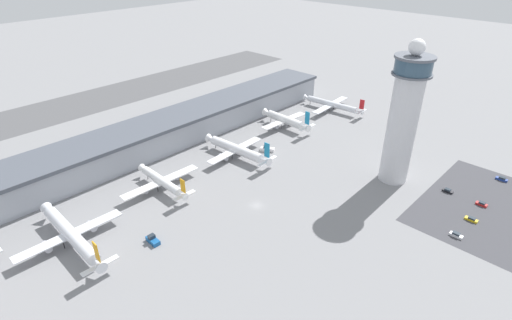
{
  "coord_description": "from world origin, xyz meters",
  "views": [
    {
      "loc": [
        -93.19,
        -88.43,
        91.17
      ],
      "look_at": [
        15.54,
        15.17,
        8.43
      ],
      "focal_mm": 28.0,
      "sensor_mm": 36.0,
      "label": 1
    }
  ],
  "objects_px": {
    "airplane_gate_foxtrot": "(332,104)",
    "control_tower": "(404,117)",
    "airplane_gate_echo": "(285,120)",
    "car_navy_sedan": "(471,219)",
    "airplane_gate_charlie": "(162,181)",
    "service_truck_fuel": "(267,149)",
    "car_white_wagon": "(482,204)",
    "service_truck_baggage": "(153,240)",
    "car_maroon_suv": "(456,235)",
    "airplane_gate_bravo": "(71,235)",
    "car_red_hatchback": "(448,191)",
    "car_grey_coupe": "(502,179)",
    "airplane_gate_delta": "(236,149)"
  },
  "relations": [
    {
      "from": "airplane_gate_delta",
      "to": "car_red_hatchback",
      "type": "bearing_deg",
      "value": -65.37
    },
    {
      "from": "airplane_gate_delta",
      "to": "car_white_wagon",
      "type": "distance_m",
      "value": 105.76
    },
    {
      "from": "car_maroon_suv",
      "to": "car_grey_coupe",
      "type": "relative_size",
      "value": 0.94
    },
    {
      "from": "airplane_gate_bravo",
      "to": "airplane_gate_delta",
      "type": "bearing_deg",
      "value": 3.43
    },
    {
      "from": "airplane_gate_echo",
      "to": "service_truck_fuel",
      "type": "xyz_separation_m",
      "value": [
        -27.63,
        -11.68,
        -3.47
      ]
    },
    {
      "from": "service_truck_fuel",
      "to": "car_maroon_suv",
      "type": "distance_m",
      "value": 91.88
    },
    {
      "from": "airplane_gate_bravo",
      "to": "airplane_gate_foxtrot",
      "type": "xyz_separation_m",
      "value": [
        164.14,
        6.17,
        -0.5
      ]
    },
    {
      "from": "airplane_gate_charlie",
      "to": "airplane_gate_delta",
      "type": "relative_size",
      "value": 0.9
    },
    {
      "from": "car_maroon_suv",
      "to": "car_navy_sedan",
      "type": "distance_m",
      "value": 13.21
    },
    {
      "from": "control_tower",
      "to": "airplane_gate_charlie",
      "type": "xyz_separation_m",
      "value": [
        -74.04,
        65.22,
        -25.24
      ]
    },
    {
      "from": "airplane_gate_bravo",
      "to": "car_red_hatchback",
      "type": "relative_size",
      "value": 10.51
    },
    {
      "from": "airplane_gate_bravo",
      "to": "car_maroon_suv",
      "type": "relative_size",
      "value": 9.98
    },
    {
      "from": "airplane_gate_charlie",
      "to": "airplane_gate_foxtrot",
      "type": "relative_size",
      "value": 0.87
    },
    {
      "from": "airplane_gate_foxtrot",
      "to": "service_truck_fuel",
      "type": "xyz_separation_m",
      "value": [
        -66.99,
        -7.52,
        -2.73
      ]
    },
    {
      "from": "airplane_gate_echo",
      "to": "service_truck_fuel",
      "type": "bearing_deg",
      "value": -157.08
    },
    {
      "from": "car_maroon_suv",
      "to": "car_red_hatchback",
      "type": "xyz_separation_m",
      "value": [
        26.6,
        13.01,
        -0.05
      ]
    },
    {
      "from": "control_tower",
      "to": "airplane_gate_bravo",
      "type": "xyz_separation_m",
      "value": [
        -115.26,
        58.5,
        -24.89
      ]
    },
    {
      "from": "car_grey_coupe",
      "to": "car_navy_sedan",
      "type": "height_order",
      "value": "car_grey_coupe"
    },
    {
      "from": "car_navy_sedan",
      "to": "airplane_gate_echo",
      "type": "bearing_deg",
      "value": 80.79
    },
    {
      "from": "airplane_gate_foxtrot",
      "to": "control_tower",
      "type": "bearing_deg",
      "value": -127.08
    },
    {
      "from": "service_truck_baggage",
      "to": "airplane_gate_delta",
      "type": "bearing_deg",
      "value": 20.63
    },
    {
      "from": "airplane_gate_delta",
      "to": "service_truck_baggage",
      "type": "height_order",
      "value": "airplane_gate_delta"
    },
    {
      "from": "car_red_hatchback",
      "to": "service_truck_fuel",
      "type": "bearing_deg",
      "value": 107.02
    },
    {
      "from": "airplane_gate_charlie",
      "to": "airplane_gate_foxtrot",
      "type": "distance_m",
      "value": 122.91
    },
    {
      "from": "car_red_hatchback",
      "to": "airplane_gate_bravo",
      "type": "bearing_deg",
      "value": 146.53
    },
    {
      "from": "airplane_gate_delta",
      "to": "car_maroon_suv",
      "type": "xyz_separation_m",
      "value": [
        12.43,
        -98.13,
        -3.45
      ]
    },
    {
      "from": "control_tower",
      "to": "airplane_gate_charlie",
      "type": "distance_m",
      "value": 101.85
    },
    {
      "from": "car_grey_coupe",
      "to": "car_navy_sedan",
      "type": "bearing_deg",
      "value": -179.5
    },
    {
      "from": "control_tower",
      "to": "car_navy_sedan",
      "type": "relative_size",
      "value": 13.14
    },
    {
      "from": "car_maroon_suv",
      "to": "airplane_gate_foxtrot",
      "type": "bearing_deg",
      "value": 55.05
    },
    {
      "from": "airplane_gate_charlie",
      "to": "service_truck_fuel",
      "type": "distance_m",
      "value": 56.57
    },
    {
      "from": "car_white_wagon",
      "to": "car_grey_coupe",
      "type": "distance_m",
      "value": 25.96
    },
    {
      "from": "airplane_gate_delta",
      "to": "airplane_gate_echo",
      "type": "relative_size",
      "value": 1.2
    },
    {
      "from": "airplane_gate_delta",
      "to": "car_red_hatchback",
      "type": "distance_m",
      "value": 93.7
    },
    {
      "from": "airplane_gate_charlie",
      "to": "car_white_wagon",
      "type": "relative_size",
      "value": 8.49
    },
    {
      "from": "service_truck_fuel",
      "to": "service_truck_baggage",
      "type": "distance_m",
      "value": 79.66
    },
    {
      "from": "airplane_gate_echo",
      "to": "car_navy_sedan",
      "type": "bearing_deg",
      "value": -99.21
    },
    {
      "from": "airplane_gate_foxtrot",
      "to": "car_maroon_suv",
      "type": "xyz_separation_m",
      "value": [
        -69.46,
        -99.37,
        -3.18
      ]
    },
    {
      "from": "control_tower",
      "to": "car_navy_sedan",
      "type": "height_order",
      "value": "control_tower"
    },
    {
      "from": "airplane_gate_bravo",
      "to": "airplane_gate_charlie",
      "type": "xyz_separation_m",
      "value": [
        41.23,
        6.72,
        -0.35
      ]
    },
    {
      "from": "airplane_gate_echo",
      "to": "car_navy_sedan",
      "type": "distance_m",
      "value": 105.71
    },
    {
      "from": "service_truck_baggage",
      "to": "car_red_hatchback",
      "type": "relative_size",
      "value": 1.39
    },
    {
      "from": "control_tower",
      "to": "airplane_gate_charlie",
      "type": "relative_size",
      "value": 1.68
    },
    {
      "from": "control_tower",
      "to": "airplane_gate_bravo",
      "type": "relative_size",
      "value": 1.35
    },
    {
      "from": "airplane_gate_charlie",
      "to": "airplane_gate_echo",
      "type": "relative_size",
      "value": 1.08
    },
    {
      "from": "car_maroon_suv",
      "to": "car_grey_coupe",
      "type": "xyz_separation_m",
      "value": [
        52.18,
        -0.4,
        0.01
      ]
    },
    {
      "from": "airplane_gate_delta",
      "to": "car_grey_coupe",
      "type": "bearing_deg",
      "value": -56.75
    },
    {
      "from": "airplane_gate_foxtrot",
      "to": "service_truck_baggage",
      "type": "height_order",
      "value": "airplane_gate_foxtrot"
    },
    {
      "from": "service_truck_fuel",
      "to": "car_red_hatchback",
      "type": "xyz_separation_m",
      "value": [
        24.14,
        -78.83,
        -0.51
      ]
    },
    {
      "from": "airplane_gate_charlie",
      "to": "car_red_hatchback",
      "type": "xyz_separation_m",
      "value": [
        80.06,
        -86.91,
        -3.38
      ]
    }
  ]
}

